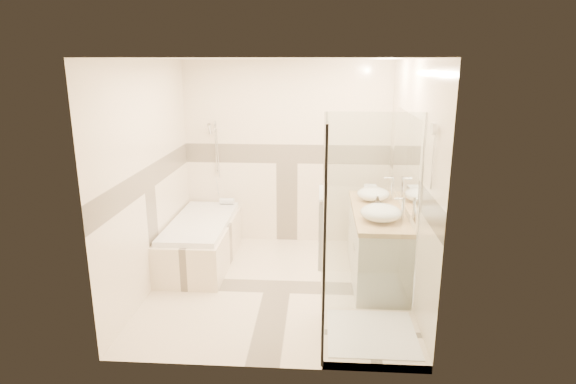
# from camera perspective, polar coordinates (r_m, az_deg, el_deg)

# --- Properties ---
(room) EXTENTS (2.82, 3.02, 2.52)m
(room) POSITION_cam_1_polar(r_m,az_deg,el_deg) (5.15, -0.67, 1.55)
(room) COLOR beige
(room) RESTS_ON ground
(bathtub) EXTENTS (0.75, 1.70, 0.56)m
(bathtub) POSITION_cam_1_polar(r_m,az_deg,el_deg) (6.21, -10.22, -5.48)
(bathtub) COLOR beige
(bathtub) RESTS_ON ground
(vanity) EXTENTS (0.58, 1.62, 0.85)m
(vanity) POSITION_cam_1_polar(r_m,az_deg,el_deg) (5.70, 10.43, -6.12)
(vanity) COLOR white
(vanity) RESTS_ON ground
(shower_enclosure) EXTENTS (0.96, 0.93, 2.04)m
(shower_enclosure) POSITION_cam_1_polar(r_m,az_deg,el_deg) (4.48, 8.49, -11.04)
(shower_enclosure) COLOR beige
(shower_enclosure) RESTS_ON ground
(vessel_sink_near) EXTENTS (0.39, 0.39, 0.16)m
(vessel_sink_near) POSITION_cam_1_polar(r_m,az_deg,el_deg) (5.90, 10.07, -0.22)
(vessel_sink_near) COLOR white
(vessel_sink_near) RESTS_ON vanity
(vessel_sink_far) EXTENTS (0.44, 0.44, 0.17)m
(vessel_sink_far) POSITION_cam_1_polar(r_m,az_deg,el_deg) (5.15, 10.96, -2.42)
(vessel_sink_far) COLOR white
(vessel_sink_far) RESTS_ON vanity
(faucet_near) EXTENTS (0.12, 0.03, 0.30)m
(faucet_near) POSITION_cam_1_polar(r_m,az_deg,el_deg) (5.90, 12.19, 0.62)
(faucet_near) COLOR silver
(faucet_near) RESTS_ON vanity
(faucet_far) EXTENTS (0.11, 0.03, 0.26)m
(faucet_far) POSITION_cam_1_polar(r_m,az_deg,el_deg) (5.17, 13.38, -1.77)
(faucet_far) COLOR silver
(faucet_far) RESTS_ON vanity
(amenity_bottle_a) EXTENTS (0.07, 0.08, 0.16)m
(amenity_bottle_a) POSITION_cam_1_polar(r_m,az_deg,el_deg) (5.50, 10.51, -1.33)
(amenity_bottle_a) COLOR black
(amenity_bottle_a) RESTS_ON vanity
(amenity_bottle_b) EXTENTS (0.16, 0.16, 0.16)m
(amenity_bottle_b) POSITION_cam_1_polar(r_m,az_deg,el_deg) (5.48, 10.54, -1.38)
(amenity_bottle_b) COLOR black
(amenity_bottle_b) RESTS_ON vanity
(folded_towels) EXTENTS (0.17, 0.27, 0.08)m
(folded_towels) POSITION_cam_1_polar(r_m,az_deg,el_deg) (6.23, 9.74, 0.29)
(folded_towels) COLOR silver
(folded_towels) RESTS_ON vanity
(rolled_towel) EXTENTS (0.20, 0.09, 0.09)m
(rolled_towel) POSITION_cam_1_polar(r_m,az_deg,el_deg) (6.71, -7.24, -1.09)
(rolled_towel) COLOR silver
(rolled_towel) RESTS_ON bathtub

